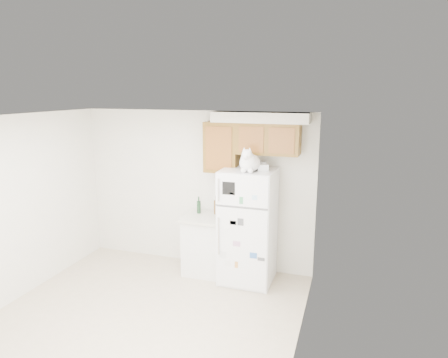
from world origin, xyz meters
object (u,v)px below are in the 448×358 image
at_px(refrigerator, 248,226).
at_px(bottle_green, 199,205).
at_px(storage_box_back, 260,165).
at_px(base_counter, 206,244).
at_px(bottle_amber, 216,205).
at_px(storage_box_front, 263,168).
at_px(cat, 249,162).

height_order(refrigerator, bottle_green, refrigerator).
bearing_deg(storage_box_back, refrigerator, -128.36).
relative_size(refrigerator, storage_box_back, 9.44).
height_order(base_counter, storage_box_back, storage_box_back).
relative_size(base_counter, bottle_amber, 3.16).
xyz_separation_m(refrigerator, storage_box_front, (0.21, -0.02, 0.89)).
xyz_separation_m(refrigerator, base_counter, (-0.69, 0.07, -0.39)).
height_order(cat, bottle_green, cat).
distance_m(storage_box_back, bottle_amber, 0.97).
distance_m(refrigerator, cat, 0.99).
bearing_deg(base_counter, refrigerator, -6.09).
relative_size(cat, storage_box_front, 3.42).
xyz_separation_m(storage_box_back, bottle_green, (-0.96, 0.02, -0.70)).
bearing_deg(bottle_amber, refrigerator, -20.87).
distance_m(cat, storage_box_back, 0.31).
distance_m(refrigerator, bottle_green, 0.88).
height_order(base_counter, storage_box_front, storage_box_front).
relative_size(cat, storage_box_back, 2.85).
bearing_deg(storage_box_back, bottle_green, 179.28).
bearing_deg(storage_box_front, storage_box_back, 92.79).
xyz_separation_m(cat, storage_box_back, (0.08, 0.28, -0.08)).
distance_m(base_counter, storage_box_front, 1.57).
bearing_deg(base_counter, storage_box_front, -5.70).
relative_size(refrigerator, base_counter, 1.85).
bearing_deg(storage_box_back, bottle_amber, 175.19).
distance_m(refrigerator, storage_box_front, 0.92).
xyz_separation_m(storage_box_front, bottle_green, (-1.05, 0.19, -0.69)).
height_order(cat, storage_box_back, cat).
xyz_separation_m(base_counter, bottle_green, (-0.15, 0.10, 0.59)).
distance_m(storage_box_front, bottle_amber, 1.06).
height_order(refrigerator, storage_box_back, storage_box_back).
bearing_deg(storage_box_back, base_counter, -174.05).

